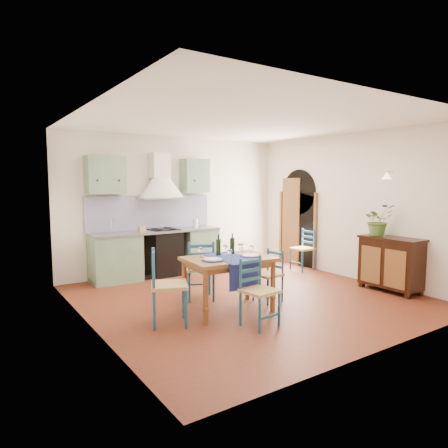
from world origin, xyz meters
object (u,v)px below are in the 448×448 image
(potted_plant, at_px, (378,220))
(chair_near, at_px, (258,291))
(dining_table, at_px, (229,264))
(sideboard, at_px, (391,262))

(potted_plant, bearing_deg, chair_near, -174.35)
(potted_plant, bearing_deg, dining_table, 171.45)
(dining_table, relative_size, sideboard, 1.23)
(potted_plant, bearing_deg, sideboard, -77.93)
(dining_table, bearing_deg, potted_plant, -8.55)
(chair_near, bearing_deg, dining_table, 87.76)
(dining_table, distance_m, sideboard, 2.98)
(sideboard, relative_size, potted_plant, 1.89)
(chair_near, xyz_separation_m, potted_plant, (2.88, 0.28, 0.75))
(dining_table, height_order, potted_plant, potted_plant)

